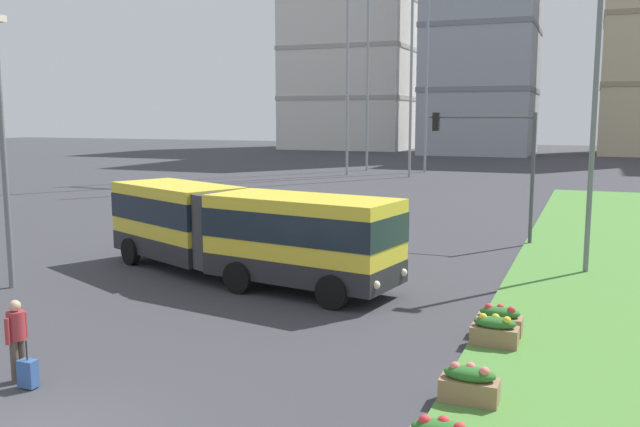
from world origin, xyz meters
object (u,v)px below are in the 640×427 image
at_px(flower_planter_1, 469,384).
at_px(apartment_tower_west, 354,28).
at_px(streetlight_median, 594,119).
at_px(pedestrian_crossing, 17,335).
at_px(rolling_suitcase, 28,373).
at_px(flower_planter_3, 500,320).
at_px(streetlight_left, 3,141).
at_px(articulated_bus, 239,230).
at_px(traffic_light_far_right, 496,152).
at_px(flower_planter_2, 495,331).

distance_m(flower_planter_1, apartment_tower_west, 107.42).
height_order(flower_planter_1, streetlight_median, streetlight_median).
relative_size(pedestrian_crossing, apartment_tower_west, 0.04).
xyz_separation_m(rolling_suitcase, flower_planter_3, (8.42, 6.91, 0.11)).
bearing_deg(streetlight_left, articulated_bus, 31.92).
height_order(flower_planter_3, streetlight_median, streetlight_median).
xyz_separation_m(flower_planter_3, traffic_light_far_right, (-1.97, 13.09, 3.51)).
xyz_separation_m(articulated_bus, rolling_suitcase, (0.59, -9.94, -1.34)).
xyz_separation_m(pedestrian_crossing, rolling_suitcase, (0.45, -0.20, -0.69)).
distance_m(flower_planter_1, flower_planter_2, 3.48).
bearing_deg(articulated_bus, rolling_suitcase, -86.59).
bearing_deg(pedestrian_crossing, rolling_suitcase, -23.96).
distance_m(traffic_light_far_right, apartment_tower_west, 90.08).
bearing_deg(rolling_suitcase, articulated_bus, 93.41).
xyz_separation_m(articulated_bus, pedestrian_crossing, (0.14, -9.74, -0.65)).
height_order(flower_planter_2, flower_planter_3, same).
xyz_separation_m(rolling_suitcase, flower_planter_2, (8.42, 6.00, 0.11)).
distance_m(rolling_suitcase, flower_planter_1, 8.79).
relative_size(articulated_bus, rolling_suitcase, 12.31).
bearing_deg(traffic_light_far_right, streetlight_median, -52.00).
distance_m(articulated_bus, traffic_light_far_right, 12.50).
height_order(rolling_suitcase, traffic_light_far_right, traffic_light_far_right).
bearing_deg(streetlight_left, apartment_tower_west, 102.69).
bearing_deg(flower_planter_1, pedestrian_crossing, -165.37).
distance_m(traffic_light_far_right, streetlight_median, 6.45).
height_order(articulated_bus, flower_planter_1, articulated_bus).
bearing_deg(flower_planter_1, flower_planter_2, 90.00).
height_order(articulated_bus, streetlight_median, streetlight_median).
relative_size(flower_planter_1, flower_planter_2, 1.00).
bearing_deg(articulated_bus, flower_planter_1, -39.50).
height_order(flower_planter_1, flower_planter_2, same).
xyz_separation_m(flower_planter_2, apartment_tower_west, (-36.69, 95.54, 19.69)).
height_order(pedestrian_crossing, streetlight_left, streetlight_left).
xyz_separation_m(pedestrian_crossing, apartment_tower_west, (-27.82, 101.34, 19.11)).
height_order(streetlight_left, apartment_tower_west, apartment_tower_west).
relative_size(articulated_bus, flower_planter_3, 10.85).
bearing_deg(flower_planter_1, streetlight_left, 166.75).
height_order(flower_planter_3, streetlight_left, streetlight_left).
bearing_deg(streetlight_left, flower_planter_2, -0.37).
distance_m(flower_planter_1, streetlight_left, 16.18).
bearing_deg(apartment_tower_west, flower_planter_1, -69.67).
bearing_deg(articulated_bus, flower_planter_2, -23.66).
xyz_separation_m(rolling_suitcase, flower_planter_1, (8.42, 2.52, 0.11)).
distance_m(flower_planter_1, flower_planter_3, 4.40).
bearing_deg(streetlight_left, pedestrian_crossing, -42.98).
height_order(articulated_bus, streetlight_left, streetlight_left).
xyz_separation_m(traffic_light_far_right, streetlight_left, (-13.22, -13.92, 0.75)).
bearing_deg(flower_planter_1, articulated_bus, 140.50).
bearing_deg(apartment_tower_west, articulated_bus, -73.18).
distance_m(rolling_suitcase, apartment_tower_west, 107.25).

